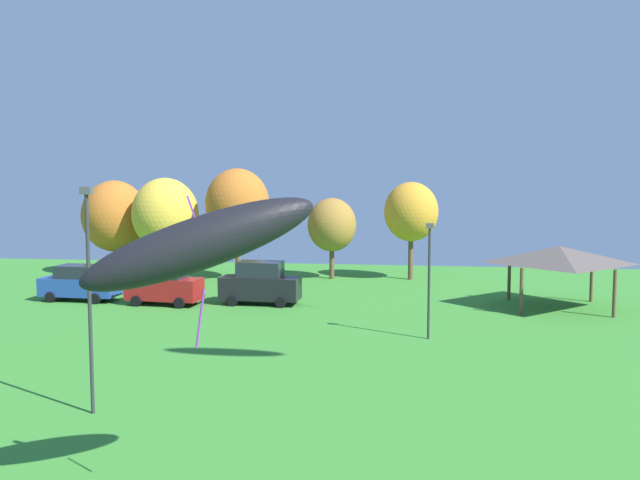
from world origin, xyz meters
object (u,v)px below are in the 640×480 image
(parked_car_third_from_left, at_px, (260,283))
(treeline_tree_0, at_px, (115,216))
(parked_car_second_from_left, at_px, (164,284))
(park_pavilion, at_px, (559,255))
(treeline_tree_1, at_px, (165,214))
(light_post_0, at_px, (429,273))
(kite_flying_4, at_px, (199,244))
(treeline_tree_4, at_px, (411,212))
(treeline_tree_2, at_px, (237,204))
(light_post_1, at_px, (89,289))
(parked_car_leftmost, at_px, (80,283))
(treeline_tree_3, at_px, (332,225))

(parked_car_third_from_left, relative_size, treeline_tree_0, 0.65)
(parked_car_second_from_left, height_order, parked_car_third_from_left, parked_car_third_from_left)
(park_pavilion, xyz_separation_m, treeline_tree_1, (-26.60, 8.16, 1.71))
(light_post_0, xyz_separation_m, treeline_tree_0, (-23.63, 18.21, 1.45))
(parked_car_second_from_left, xyz_separation_m, treeline_tree_0, (-8.33, 11.66, 3.34))
(kite_flying_4, relative_size, treeline_tree_4, 0.75)
(light_post_0, bearing_deg, treeline_tree_2, 129.13)
(treeline_tree_2, distance_m, treeline_tree_4, 12.73)
(kite_flying_4, bearing_deg, treeline_tree_1, 111.72)
(treeline_tree_0, bearing_deg, light_post_0, -37.62)
(light_post_1, relative_size, treeline_tree_1, 0.96)
(treeline_tree_2, bearing_deg, kite_flying_4, -76.63)
(park_pavilion, height_order, treeline_tree_1, treeline_tree_1)
(parked_car_leftmost, xyz_separation_m, treeline_tree_2, (7.49, 9.34, 4.53))
(parked_car_third_from_left, bearing_deg, light_post_1, -91.31)
(light_post_1, bearing_deg, light_post_0, 46.97)
(parked_car_third_from_left, height_order, treeline_tree_2, treeline_tree_2)
(kite_flying_4, xyz_separation_m, light_post_0, (5.33, 17.55, -2.99))
(park_pavilion, height_order, light_post_1, light_post_1)
(kite_flying_4, xyz_separation_m, park_pavilion, (12.92, 26.19, -3.00))
(kite_flying_4, relative_size, park_pavilion, 0.86)
(parked_car_leftmost, distance_m, treeline_tree_1, 10.51)
(park_pavilion, xyz_separation_m, light_post_1, (-18.44, -20.25, 0.94))
(treeline_tree_0, xyz_separation_m, treeline_tree_1, (4.62, -1.42, 0.25))
(treeline_tree_4, bearing_deg, light_post_1, -108.21)
(park_pavilion, bearing_deg, treeline_tree_3, 146.00)
(parked_car_leftmost, bearing_deg, light_post_0, -16.65)
(park_pavilion, bearing_deg, parked_car_third_from_left, -176.15)
(parked_car_leftmost, height_order, treeline_tree_4, treeline_tree_4)
(parked_car_second_from_left, relative_size, treeline_tree_3, 0.75)
(treeline_tree_2, bearing_deg, light_post_0, -50.87)
(parked_car_second_from_left, distance_m, light_post_0, 16.76)
(parked_car_leftmost, xyz_separation_m, light_post_1, (10.06, -18.76, 2.92))
(kite_flying_4, xyz_separation_m, treeline_tree_2, (-8.09, 34.04, -0.46))
(parked_car_third_from_left, relative_size, treeline_tree_1, 0.63)
(parked_car_second_from_left, height_order, light_post_1, light_post_1)
(kite_flying_4, distance_m, parked_car_third_from_left, 25.86)
(parked_car_leftmost, bearing_deg, light_post_1, -59.57)
(light_post_0, distance_m, treeline_tree_1, 25.42)
(parked_car_third_from_left, height_order, light_post_0, light_post_0)
(parked_car_third_from_left, bearing_deg, parked_car_leftmost, -176.22)
(treeline_tree_0, height_order, treeline_tree_2, treeline_tree_2)
(treeline_tree_4, bearing_deg, kite_flying_4, -97.00)
(parked_car_second_from_left, relative_size, light_post_1, 0.63)
(treeline_tree_0, relative_size, treeline_tree_3, 1.21)
(light_post_1, height_order, treeline_tree_1, treeline_tree_1)
(kite_flying_4, bearing_deg, treeline_tree_4, 83.00)
(park_pavilion, relative_size, light_post_1, 0.87)
(treeline_tree_3, bearing_deg, light_post_1, -97.88)
(parked_car_second_from_left, bearing_deg, light_post_0, -17.76)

